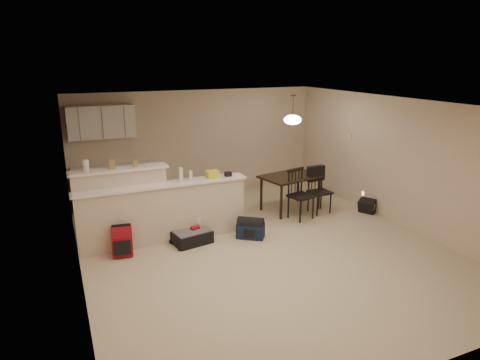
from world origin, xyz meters
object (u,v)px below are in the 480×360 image
dining_table (291,180)px  black_daypack (367,206)px  dining_chair_near (301,195)px  dining_chair_far (320,191)px  suitcase (192,237)px  navy_duffel (251,231)px  red_backpack (122,241)px  pendant_lamp (293,119)px

dining_table → black_daypack: dining_table is taller
dining_table → dining_chair_near: size_ratio=1.33×
black_daypack → dining_chair_far: bearing=35.2°
dining_chair_near → suitcase: bearing=173.1°
dining_chair_near → black_daypack: size_ratio=3.12×
dining_table → navy_duffel: size_ratio=2.77×
suitcase → red_backpack: size_ratio=1.32×
dining_table → dining_chair_far: size_ratio=1.43×
red_backpack → black_daypack: 5.15m
black_daypack → suitcase: bearing=60.5°
pendant_lamp → red_backpack: (-3.73, -0.85, -1.74)m
dining_table → red_backpack: bearing=-178.9°
pendant_lamp → suitcase: size_ratio=0.93×
red_backpack → black_daypack: (5.15, 0.00, -0.10)m
dining_table → navy_duffel: dining_table is taller
suitcase → black_daypack: 3.93m
black_daypack → navy_duffel: bearing=64.4°
suitcase → red_backpack: (-1.22, 0.00, 0.14)m
pendant_lamp → navy_duffel: size_ratio=1.23×
dining_chair_near → red_backpack: bearing=170.9°
red_backpack → dining_chair_near: bearing=13.2°
dining_table → black_daypack: 1.74m
dining_chair_far → black_daypack: dining_chair_far is taller
dining_chair_near → black_daypack: dining_chair_near is taller
navy_duffel → black_daypack: (2.86, 0.20, 0.01)m
dining_chair_near → dining_table: bearing=69.5°
pendant_lamp → navy_duffel: 2.57m
dining_table → dining_chair_far: (0.49, -0.41, -0.20)m
pendant_lamp → navy_duffel: bearing=-144.0°
black_daypack → red_backpack: bearing=60.5°
dining_table → pendant_lamp: (0.00, 0.00, 1.31)m
pendant_lamp → red_backpack: pendant_lamp is taller
pendant_lamp → suitcase: (-2.51, -0.85, -1.88)m
navy_duffel → black_daypack: bearing=39.8°
dining_chair_near → navy_duffel: 1.50m
dining_chair_near → black_daypack: (1.49, -0.29, -0.37)m
dining_chair_far → pendant_lamp: bearing=136.6°
dining_chair_far → black_daypack: (0.93, -0.44, -0.34)m
dining_chair_near → pendant_lamp: bearing=69.5°
dining_table → suitcase: bearing=-173.0°
red_backpack → dining_chair_far: bearing=14.7°
suitcase → navy_duffel: (1.07, -0.20, 0.02)m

